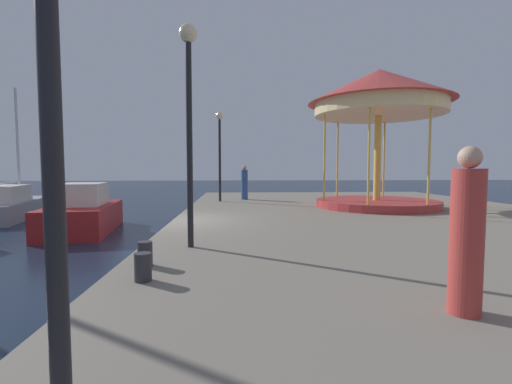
# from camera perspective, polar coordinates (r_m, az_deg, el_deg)

# --- Properties ---
(ground_plane) EXTENTS (120.00, 120.00, 0.00)m
(ground_plane) POSITION_cam_1_polar(r_m,az_deg,el_deg) (11.20, -13.46, -8.57)
(ground_plane) COLOR #162338
(quay_dock) EXTENTS (14.21, 24.81, 0.80)m
(quay_dock) POSITION_cam_1_polar(r_m,az_deg,el_deg) (12.10, 22.04, -5.90)
(quay_dock) COLOR gray
(quay_dock) RESTS_ON ground
(sailboat_grey) EXTENTS (3.24, 6.56, 6.45)m
(sailboat_grey) POSITION_cam_1_polar(r_m,az_deg,el_deg) (20.44, -35.23, -1.83)
(sailboat_grey) COLOR gray
(sailboat_grey) RESTS_ON ground
(motorboat_red) EXTENTS (2.74, 4.72, 1.84)m
(motorboat_red) POSITION_cam_1_polar(r_m,az_deg,el_deg) (14.66, -26.47, -3.18)
(motorboat_red) COLOR maroon
(motorboat_red) RESTS_ON ground
(carousel) EXTENTS (5.71, 5.71, 5.59)m
(carousel) POSITION_cam_1_polar(r_m,az_deg,el_deg) (15.38, 19.45, 13.32)
(carousel) COLOR #B23333
(carousel) RESTS_ON quay_dock
(lamp_post_mid_promenade) EXTENTS (0.36, 0.36, 4.40)m
(lamp_post_mid_promenade) POSITION_cam_1_polar(r_m,az_deg,el_deg) (7.24, -10.93, 15.03)
(lamp_post_mid_promenade) COLOR black
(lamp_post_mid_promenade) RESTS_ON quay_dock
(lamp_post_far_end) EXTENTS (0.36, 0.36, 4.31)m
(lamp_post_far_end) POSITION_cam_1_polar(r_m,az_deg,el_deg) (17.04, -5.97, 8.39)
(lamp_post_far_end) COLOR black
(lamp_post_far_end) RESTS_ON quay_dock
(bollard_center) EXTENTS (0.24, 0.24, 0.40)m
(bollard_center) POSITION_cam_1_polar(r_m,az_deg,el_deg) (5.27, -18.02, -11.61)
(bollard_center) COLOR #2D2D33
(bollard_center) RESTS_ON quay_dock
(bollard_south) EXTENTS (0.24, 0.24, 0.40)m
(bollard_south) POSITION_cam_1_polar(r_m,az_deg,el_deg) (6.05, -17.72, -9.60)
(bollard_south) COLOR #2D2D33
(bollard_south) RESTS_ON quay_dock
(person_near_carousel) EXTENTS (0.34, 0.34, 1.76)m
(person_near_carousel) POSITION_cam_1_polar(r_m,az_deg,el_deg) (17.93, -1.90, 1.40)
(person_near_carousel) COLOR #2D4C8C
(person_near_carousel) RESTS_ON quay_dock
(person_by_the_water) EXTENTS (0.34, 0.34, 1.83)m
(person_by_the_water) POSITION_cam_1_polar(r_m,az_deg,el_deg) (4.43, 31.23, -6.19)
(person_by_the_water) COLOR #B23833
(person_by_the_water) RESTS_ON quay_dock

